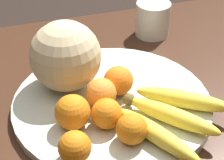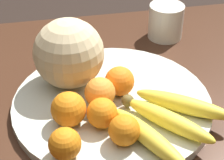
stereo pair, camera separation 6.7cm
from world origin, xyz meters
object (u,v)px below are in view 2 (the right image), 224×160
at_px(orange_back_right, 120,81).
at_px(orange_top_small, 124,130).
at_px(orange_front_left, 100,93).
at_px(ceramic_mug, 166,21).
at_px(fruit_bowl, 112,102).
at_px(orange_front_right, 69,109).
at_px(orange_back_left, 65,144).
at_px(kitchen_table, 130,142).
at_px(banana_bunch, 168,119).
at_px(melon, 69,53).
at_px(orange_mid_center, 102,113).

bearing_deg(orange_back_right, orange_top_small, 80.90).
relative_size(orange_front_left, ceramic_mug, 0.50).
bearing_deg(ceramic_mug, fruit_bowl, 52.95).
height_order(orange_front_right, ceramic_mug, ceramic_mug).
bearing_deg(orange_top_small, orange_back_left, 6.64).
relative_size(kitchen_table, ceramic_mug, 11.10).
bearing_deg(banana_bunch, orange_top_small, -115.95).
relative_size(kitchen_table, melon, 9.31).
height_order(fruit_bowl, orange_top_small, orange_top_small).
height_order(orange_mid_center, orange_back_right, orange_back_right).
distance_m(fruit_bowl, orange_back_left, 0.18).
height_order(orange_front_left, orange_back_right, same).
distance_m(banana_bunch, orange_back_right, 0.14).
xyz_separation_m(orange_front_left, orange_mid_center, (0.01, 0.06, -0.00)).
bearing_deg(kitchen_table, ceramic_mug, -120.30).
bearing_deg(orange_back_left, orange_top_small, -173.36).
bearing_deg(banana_bunch, orange_front_left, -168.01).
height_order(orange_mid_center, orange_top_small, orange_mid_center).
height_order(kitchen_table, orange_back_left, orange_back_left).
xyz_separation_m(kitchen_table, melon, (0.12, -0.09, 0.20)).
relative_size(orange_front_right, orange_top_small, 1.18).
height_order(kitchen_table, melon, melon).
relative_size(kitchen_table, orange_back_right, 22.40).
bearing_deg(orange_back_left, orange_back_right, -129.95).
height_order(kitchen_table, orange_mid_center, orange_mid_center).
distance_m(fruit_bowl, orange_mid_center, 0.09).
xyz_separation_m(fruit_bowl, banana_bunch, (-0.09, 0.10, 0.03)).
height_order(fruit_bowl, orange_front_left, orange_front_left).
bearing_deg(melon, orange_front_left, 118.89).
height_order(banana_bunch, orange_back_right, orange_back_right).
xyz_separation_m(banana_bunch, orange_mid_center, (0.12, -0.03, 0.01)).
height_order(fruit_bowl, orange_back_right, orange_back_right).
height_order(fruit_bowl, banana_bunch, banana_bunch).
relative_size(fruit_bowl, orange_front_left, 6.61).
distance_m(kitchen_table, orange_front_left, 0.17).
xyz_separation_m(banana_bunch, orange_back_right, (0.07, -0.12, 0.01)).
bearing_deg(orange_back_left, banana_bunch, -169.51).
height_order(banana_bunch, orange_front_left, orange_front_left).
distance_m(melon, ceramic_mug, 0.34).
distance_m(orange_back_right, orange_top_small, 0.14).
distance_m(orange_mid_center, ceramic_mug, 0.42).
height_order(kitchen_table, banana_bunch, banana_bunch).
bearing_deg(melon, orange_top_small, 110.14).
bearing_deg(kitchen_table, orange_mid_center, 39.51).
height_order(orange_back_right, orange_top_small, orange_back_right).
bearing_deg(orange_front_left, orange_back_right, -146.00).
distance_m(kitchen_table, ceramic_mug, 0.36).
distance_m(fruit_bowl, banana_bunch, 0.14).
relative_size(kitchen_table, orange_back_left, 24.36).
xyz_separation_m(orange_back_left, orange_top_small, (-0.11, -0.01, -0.00)).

